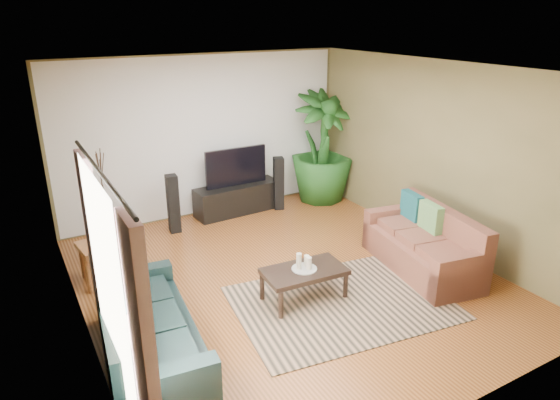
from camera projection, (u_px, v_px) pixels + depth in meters
floor at (287, 279)px, 6.60m from camera, size 5.50×5.50×0.00m
ceiling at (289, 69)px, 5.65m from camera, size 5.50×5.50×0.00m
wall_back at (205, 137)px, 8.36m from camera, size 5.00×0.00×5.00m
wall_front at (467, 280)px, 3.89m from camera, size 5.00×0.00×5.00m
wall_left at (72, 222)px, 4.96m from camera, size 0.00×5.50×5.50m
wall_right at (435, 155)px, 7.28m from camera, size 0.00×5.50×5.50m
backwall_panel at (205, 137)px, 8.35m from camera, size 4.90×0.00×4.90m
window_pane at (108, 290)px, 3.66m from camera, size 0.00×1.80×1.80m
curtain_near at (147, 376)px, 3.16m from camera, size 0.08×0.35×2.20m
curtain_far at (99, 275)px, 4.38m from camera, size 0.08×0.35×2.20m
curtain_rod at (100, 172)px, 3.36m from camera, size 0.03×1.90×0.03m
sofa_left at (149, 327)px, 4.88m from camera, size 1.06×2.09×0.85m
sofa_right at (422, 241)px, 6.71m from camera, size 1.10×1.90×0.85m
area_rug at (342, 303)px, 6.05m from camera, size 2.75×2.11×0.01m
coffee_table at (304, 284)px, 6.07m from camera, size 1.03×0.61×0.41m
candle_tray at (304, 269)px, 6.00m from camera, size 0.31×0.31×0.01m
candle_tall at (299, 261)px, 5.96m from camera, size 0.06×0.06×0.20m
candle_mid at (309, 263)px, 5.96m from camera, size 0.06×0.06×0.15m
candle_short at (307, 260)px, 6.06m from camera, size 0.06×0.06×0.13m
tv_stand at (237, 199)px, 8.71m from camera, size 1.53×0.53×0.50m
television at (236, 167)px, 8.53m from camera, size 1.11×0.06×0.65m
speaker_left at (173, 204)px, 7.86m from camera, size 0.19×0.20×0.95m
speaker_right at (279, 183)px, 8.80m from camera, size 0.22×0.23×0.94m
potted_plant at (322, 147)px, 9.06m from camera, size 1.19×1.19×2.01m
plant_pot at (320, 192)px, 9.36m from camera, size 0.37×0.37×0.29m
pedestal at (110, 245)px, 7.15m from camera, size 0.40×0.40×0.35m
vase at (107, 224)px, 7.03m from camera, size 0.32×0.32×0.45m
side_table at (102, 262)px, 6.46m from camera, size 0.57×0.57×0.54m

